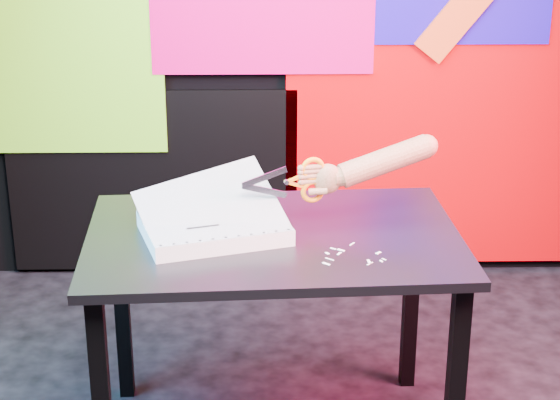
{
  "coord_description": "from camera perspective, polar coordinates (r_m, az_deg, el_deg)",
  "views": [
    {
      "loc": [
        -0.24,
        -2.51,
        1.87
      ],
      "look_at": [
        -0.2,
        0.12,
        0.87
      ],
      "focal_mm": 60.0,
      "sensor_mm": 36.0,
      "label": 1
    }
  ],
  "objects": [
    {
      "name": "printout_stack",
      "position": [
        2.86,
        -4.06,
        -1.65
      ],
      "size": [
        0.51,
        0.42,
        0.22
      ],
      "rotation": [
        0.0,
        0.0,
        0.3
      ],
      "color": "silver",
      "rests_on": "work_table"
    },
    {
      "name": "hand_forearm",
      "position": [
        2.94,
        5.81,
        2.21
      ],
      "size": [
        0.44,
        0.14,
        0.17
      ],
      "rotation": [
        0.0,
        0.0,
        0.22
      ],
      "color": "tan",
      "rests_on": "work_table"
    },
    {
      "name": "backdrop",
      "position": [
        4.09,
        3.35,
        7.83
      ],
      "size": [
        2.88,
        0.05,
        2.08
      ],
      "color": "#D20006",
      "rests_on": "ground"
    },
    {
      "name": "work_table",
      "position": [
        2.91,
        -0.4,
        -3.83
      ],
      "size": [
        1.19,
        0.82,
        0.75
      ],
      "rotation": [
        0.0,
        0.0,
        0.05
      ],
      "color": "black",
      "rests_on": "ground"
    },
    {
      "name": "paper_clippings",
      "position": [
        2.73,
        4.29,
        -3.41
      ],
      "size": [
        0.19,
        0.16,
        0.0
      ],
      "color": "silver",
      "rests_on": "work_table"
    },
    {
      "name": "scissors",
      "position": [
        2.89,
        1.66,
        1.2
      ],
      "size": [
        0.26,
        0.07,
        0.15
      ],
      "rotation": [
        0.0,
        0.0,
        0.22
      ],
      "color": "#A3A8BA",
      "rests_on": "printout_stack"
    },
    {
      "name": "room",
      "position": [
        2.57,
        4.54,
        9.1
      ],
      "size": [
        3.01,
        3.01,
        2.71
      ],
      "color": "#212129",
      "rests_on": "ground"
    }
  ]
}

